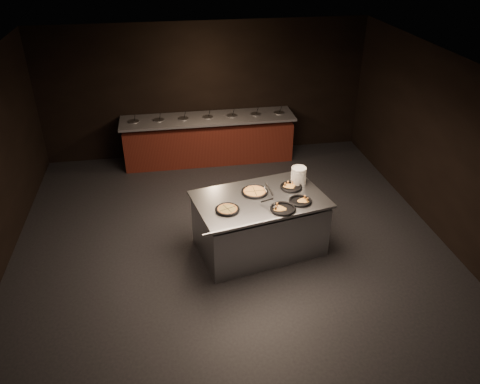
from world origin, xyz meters
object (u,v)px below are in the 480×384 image
(serving_counter, at_px, (259,225))
(plate_stack, at_px, (299,175))
(pan_cheese_whole, at_px, (255,192))
(pan_veggie_whole, at_px, (227,209))

(serving_counter, distance_m, plate_stack, 1.02)
(serving_counter, height_order, pan_cheese_whole, pan_cheese_whole)
(serving_counter, height_order, plate_stack, plate_stack)
(pan_cheese_whole, bearing_deg, serving_counter, -74.66)
(pan_veggie_whole, xyz_separation_m, pan_cheese_whole, (0.49, 0.44, 0.00))
(serving_counter, distance_m, pan_cheese_whole, 0.55)
(pan_veggie_whole, bearing_deg, plate_stack, 26.89)
(pan_veggie_whole, bearing_deg, pan_cheese_whole, 41.71)
(plate_stack, height_order, pan_cheese_whole, plate_stack)
(plate_stack, bearing_deg, serving_counter, -152.26)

